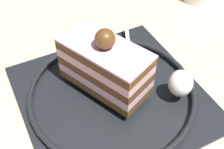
{
  "coord_description": "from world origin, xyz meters",
  "views": [
    {
      "loc": [
        0.05,
        0.25,
        0.34
      ],
      "look_at": [
        -0.01,
        -0.03,
        0.05
      ],
      "focal_mm": 48.56,
      "sensor_mm": 36.0,
      "label": 1
    }
  ],
  "objects_px": {
    "dessert_plate": "(112,93)",
    "whipped_cream_dollop": "(180,82)",
    "fork": "(128,47)",
    "cake_slice": "(105,65)"
  },
  "relations": [
    {
      "from": "cake_slice",
      "to": "dessert_plate",
      "type": "bearing_deg",
      "value": 117.42
    },
    {
      "from": "dessert_plate",
      "to": "cake_slice",
      "type": "xyz_separation_m",
      "value": [
        0.01,
        -0.01,
        0.05
      ]
    },
    {
      "from": "dessert_plate",
      "to": "whipped_cream_dollop",
      "type": "relative_size",
      "value": 7.66
    },
    {
      "from": "dessert_plate",
      "to": "whipped_cream_dollop",
      "type": "bearing_deg",
      "value": 164.31
    },
    {
      "from": "whipped_cream_dollop",
      "to": "fork",
      "type": "distance_m",
      "value": 0.12
    },
    {
      "from": "cake_slice",
      "to": "whipped_cream_dollop",
      "type": "relative_size",
      "value": 3.41
    },
    {
      "from": "cake_slice",
      "to": "fork",
      "type": "bearing_deg",
      "value": -127.68
    },
    {
      "from": "dessert_plate",
      "to": "cake_slice",
      "type": "distance_m",
      "value": 0.05
    },
    {
      "from": "dessert_plate",
      "to": "whipped_cream_dollop",
      "type": "distance_m",
      "value": 0.1
    },
    {
      "from": "dessert_plate",
      "to": "fork",
      "type": "distance_m",
      "value": 0.09
    }
  ]
}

